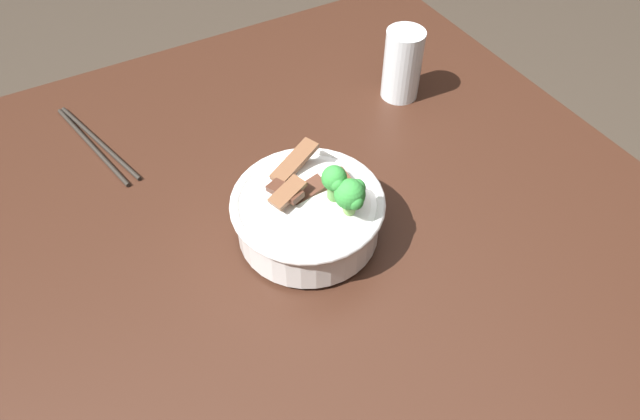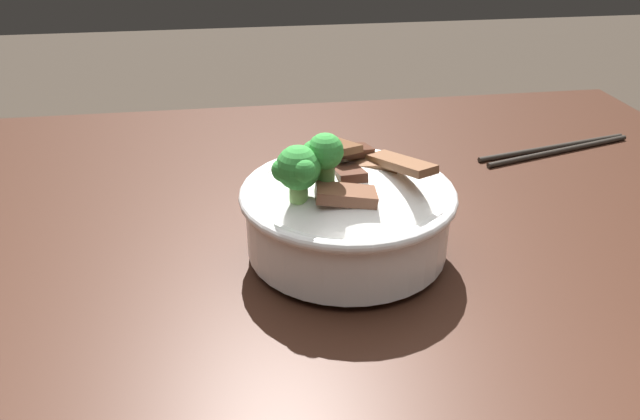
% 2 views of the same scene
% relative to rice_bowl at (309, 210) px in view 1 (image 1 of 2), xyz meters
% --- Properties ---
extents(dining_table, '(1.26, 0.99, 0.83)m').
position_rel_rice_bowl_xyz_m(dining_table, '(0.08, 0.03, -0.18)').
color(dining_table, '#381E14').
rests_on(dining_table, ground).
extents(rice_bowl, '(0.21, 0.21, 0.14)m').
position_rel_rice_bowl_xyz_m(rice_bowl, '(0.00, 0.00, 0.00)').
color(rice_bowl, white).
rests_on(rice_bowl, dining_table).
extents(drinking_glass, '(0.07, 0.07, 0.12)m').
position_rel_rice_bowl_xyz_m(drinking_glass, '(-0.20, 0.29, 0.00)').
color(drinking_glass, white).
rests_on(drinking_glass, dining_table).
extents(chopsticks_pair, '(0.24, 0.08, 0.01)m').
position_rel_rice_bowl_xyz_m(chopsticks_pair, '(-0.33, -0.21, -0.05)').
color(chopsticks_pair, '#28231E').
rests_on(chopsticks_pair, dining_table).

